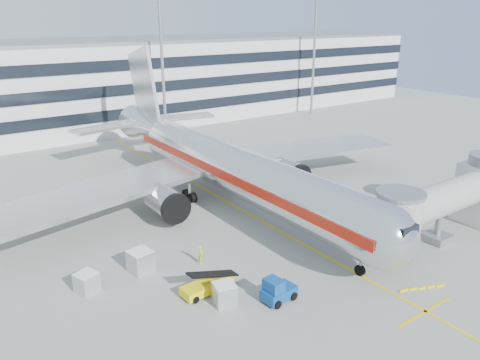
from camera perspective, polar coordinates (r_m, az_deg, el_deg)
ground at (r=44.39m, az=6.53°, el=-7.10°), size 180.00×180.00×0.00m
lead_in_line at (r=51.54m, az=-0.85°, el=-3.07°), size 0.25×70.00×0.01m
stop_bar at (r=36.68m, az=21.65°, el=-14.67°), size 6.00×0.25×0.01m
main_jet at (r=51.43m, az=-1.96°, el=1.89°), size 50.95×48.70×16.06m
jet_bridge at (r=47.22m, az=24.50°, el=-2.02°), size 17.80×4.50×7.00m
terminal at (r=92.07m, az=-18.35°, el=11.04°), size 150.00×24.25×15.60m
light_mast_centre at (r=79.52m, az=-9.56°, el=15.69°), size 2.40×1.20×25.45m
light_mast_east at (r=99.25m, az=9.09°, el=16.41°), size 2.40×1.20×25.45m
belt_loader at (r=36.10m, az=-4.04°, el=-12.68°), size 4.30×1.72×2.04m
baggage_tug at (r=35.01m, az=4.56°, el=-13.32°), size 2.67×1.83×1.92m
cargo_container_left at (r=39.31m, az=-12.03°, el=-9.64°), size 1.96×1.96×1.82m
cargo_container_right at (r=37.76m, az=-18.18°, el=-11.78°), size 1.85×1.85×1.56m
cargo_container_front at (r=34.69m, az=-1.92°, el=-13.66°), size 1.78×1.78×1.59m
ramp_worker at (r=39.77m, az=-4.81°, el=-9.04°), size 0.64×0.72×1.65m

